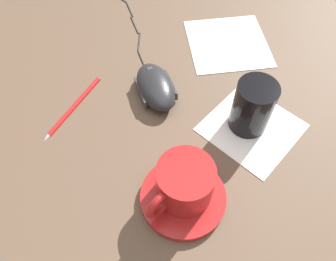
% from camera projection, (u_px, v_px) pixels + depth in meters
% --- Properties ---
extents(ground_plane, '(3.00, 3.00, 0.00)m').
position_uv_depth(ground_plane, '(184.00, 128.00, 0.54)').
color(ground_plane, brown).
extents(saucer, '(0.12, 0.12, 0.01)m').
position_uv_depth(saucer, '(183.00, 197.00, 0.46)').
color(saucer, maroon).
rests_on(saucer, ground).
extents(coffee_cup, '(0.10, 0.08, 0.06)m').
position_uv_depth(coffee_cup, '(184.00, 183.00, 0.43)').
color(coffee_cup, maroon).
rests_on(coffee_cup, saucer).
extents(computer_mouse, '(0.06, 0.11, 0.04)m').
position_uv_depth(computer_mouse, '(156.00, 87.00, 0.56)').
color(computer_mouse, black).
rests_on(computer_mouse, ground).
extents(mouse_cable, '(0.03, 0.31, 0.00)m').
position_uv_depth(mouse_cable, '(128.00, 18.00, 0.69)').
color(mouse_cable, black).
rests_on(mouse_cable, ground).
extents(napkin_under_glass, '(0.18, 0.18, 0.00)m').
position_uv_depth(napkin_under_glass, '(252.00, 127.00, 0.54)').
color(napkin_under_glass, white).
rests_on(napkin_under_glass, ground).
extents(drinking_glass, '(0.06, 0.06, 0.09)m').
position_uv_depth(drinking_glass, '(252.00, 107.00, 0.50)').
color(drinking_glass, black).
rests_on(drinking_glass, napkin_under_glass).
extents(napkin_spare, '(0.18, 0.18, 0.00)m').
position_uv_depth(napkin_spare, '(228.00, 43.00, 0.65)').
color(napkin_spare, white).
rests_on(napkin_spare, ground).
extents(pen, '(0.12, 0.11, 0.01)m').
position_uv_depth(pen, '(73.00, 106.00, 0.56)').
color(pen, '#B21919').
rests_on(pen, ground).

